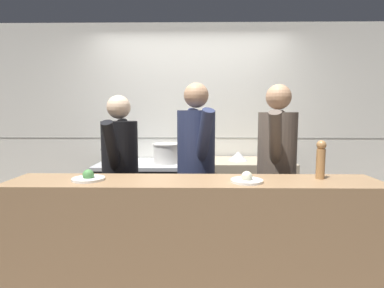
{
  "coord_description": "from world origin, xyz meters",
  "views": [
    {
      "loc": [
        0.06,
        -2.51,
        1.49
      ],
      "look_at": [
        0.01,
        0.63,
        1.15
      ],
      "focal_mm": 28.0,
      "sensor_mm": 36.0,
      "label": 1
    }
  ],
  "objects_px": {
    "pepper_mill": "(321,159)",
    "stock_pot": "(116,155)",
    "plated_dish_appetiser": "(247,179)",
    "chef_head_cook": "(120,173)",
    "sauce_pot": "(167,153)",
    "oven_range": "(145,199)",
    "mixing_bowl_steel": "(238,156)",
    "chef_line": "(276,168)",
    "plated_dish_main": "(88,177)",
    "chef_sous": "(196,166)"
  },
  "relations": [
    {
      "from": "mixing_bowl_steel",
      "to": "chef_line",
      "type": "relative_size",
      "value": 0.13
    },
    {
      "from": "plated_dish_appetiser",
      "to": "pepper_mill",
      "type": "xyz_separation_m",
      "value": [
        0.57,
        0.11,
        0.13
      ]
    },
    {
      "from": "chef_head_cook",
      "to": "plated_dish_main",
      "type": "bearing_deg",
      "value": -93.45
    },
    {
      "from": "plated_dish_appetiser",
      "to": "chef_sous",
      "type": "bearing_deg",
      "value": 117.12
    },
    {
      "from": "sauce_pot",
      "to": "pepper_mill",
      "type": "height_order",
      "value": "pepper_mill"
    },
    {
      "from": "mixing_bowl_steel",
      "to": "chef_line",
      "type": "bearing_deg",
      "value": -70.99
    },
    {
      "from": "plated_dish_appetiser",
      "to": "pepper_mill",
      "type": "bearing_deg",
      "value": 11.28
    },
    {
      "from": "plated_dish_appetiser",
      "to": "chef_head_cook",
      "type": "distance_m",
      "value": 1.26
    },
    {
      "from": "pepper_mill",
      "to": "oven_range",
      "type": "bearing_deg",
      "value": 140.27
    },
    {
      "from": "stock_pot",
      "to": "plated_dish_main",
      "type": "relative_size",
      "value": 1.52
    },
    {
      "from": "stock_pot",
      "to": "plated_dish_main",
      "type": "height_order",
      "value": "plated_dish_main"
    },
    {
      "from": "pepper_mill",
      "to": "plated_dish_main",
      "type": "bearing_deg",
      "value": -177.65
    },
    {
      "from": "mixing_bowl_steel",
      "to": "chef_head_cook",
      "type": "relative_size",
      "value": 0.14
    },
    {
      "from": "pepper_mill",
      "to": "stock_pot",
      "type": "bearing_deg",
      "value": 146.13
    },
    {
      "from": "plated_dish_appetiser",
      "to": "plated_dish_main",
      "type": "bearing_deg",
      "value": 177.9
    },
    {
      "from": "chef_head_cook",
      "to": "pepper_mill",
      "type": "bearing_deg",
      "value": -13.87
    },
    {
      "from": "plated_dish_main",
      "to": "plated_dish_appetiser",
      "type": "bearing_deg",
      "value": -2.1
    },
    {
      "from": "stock_pot",
      "to": "mixing_bowl_steel",
      "type": "height_order",
      "value": "stock_pot"
    },
    {
      "from": "stock_pot",
      "to": "chef_line",
      "type": "distance_m",
      "value": 1.84
    },
    {
      "from": "sauce_pot",
      "to": "plated_dish_appetiser",
      "type": "height_order",
      "value": "sauce_pot"
    },
    {
      "from": "stock_pot",
      "to": "mixing_bowl_steel",
      "type": "bearing_deg",
      "value": 0.8
    },
    {
      "from": "mixing_bowl_steel",
      "to": "pepper_mill",
      "type": "height_order",
      "value": "pepper_mill"
    },
    {
      "from": "chef_head_cook",
      "to": "chef_sous",
      "type": "bearing_deg",
      "value": 9.32
    },
    {
      "from": "sauce_pot",
      "to": "plated_dish_main",
      "type": "bearing_deg",
      "value": -108.75
    },
    {
      "from": "mixing_bowl_steel",
      "to": "stock_pot",
      "type": "bearing_deg",
      "value": -179.2
    },
    {
      "from": "plated_dish_main",
      "to": "sauce_pot",
      "type": "bearing_deg",
      "value": 71.25
    },
    {
      "from": "plated_dish_main",
      "to": "chef_sous",
      "type": "xyz_separation_m",
      "value": [
        0.79,
        0.67,
        -0.03
      ]
    },
    {
      "from": "mixing_bowl_steel",
      "to": "chef_sous",
      "type": "relative_size",
      "value": 0.13
    },
    {
      "from": "chef_head_cook",
      "to": "chef_line",
      "type": "height_order",
      "value": "chef_line"
    },
    {
      "from": "sauce_pot",
      "to": "plated_dish_main",
      "type": "distance_m",
      "value": 1.4
    },
    {
      "from": "stock_pot",
      "to": "chef_line",
      "type": "xyz_separation_m",
      "value": [
        1.69,
        -0.72,
        -0.01
      ]
    },
    {
      "from": "oven_range",
      "to": "sauce_pot",
      "type": "distance_m",
      "value": 0.63
    },
    {
      "from": "plated_dish_main",
      "to": "plated_dish_appetiser",
      "type": "height_order",
      "value": "plated_dish_main"
    },
    {
      "from": "oven_range",
      "to": "plated_dish_appetiser",
      "type": "distance_m",
      "value": 1.8
    },
    {
      "from": "stock_pot",
      "to": "sauce_pot",
      "type": "distance_m",
      "value": 0.6
    },
    {
      "from": "plated_dish_main",
      "to": "chef_head_cook",
      "type": "xyz_separation_m",
      "value": [
        0.08,
        0.6,
        -0.1
      ]
    },
    {
      "from": "sauce_pot",
      "to": "mixing_bowl_steel",
      "type": "height_order",
      "value": "sauce_pot"
    },
    {
      "from": "sauce_pot",
      "to": "chef_sous",
      "type": "bearing_deg",
      "value": -62.46
    },
    {
      "from": "oven_range",
      "to": "chef_head_cook",
      "type": "height_order",
      "value": "chef_head_cook"
    },
    {
      "from": "plated_dish_appetiser",
      "to": "chef_head_cook",
      "type": "xyz_separation_m",
      "value": [
        -1.07,
        0.65,
        -0.1
      ]
    },
    {
      "from": "oven_range",
      "to": "pepper_mill",
      "type": "xyz_separation_m",
      "value": [
        1.55,
        -1.29,
        0.7
      ]
    },
    {
      "from": "pepper_mill",
      "to": "chef_line",
      "type": "height_order",
      "value": "chef_line"
    },
    {
      "from": "stock_pot",
      "to": "pepper_mill",
      "type": "height_order",
      "value": "pepper_mill"
    },
    {
      "from": "plated_dish_main",
      "to": "pepper_mill",
      "type": "xyz_separation_m",
      "value": [
        1.72,
        0.07,
        0.13
      ]
    },
    {
      "from": "chef_line",
      "to": "pepper_mill",
      "type": "bearing_deg",
      "value": -51.99
    },
    {
      "from": "stock_pot",
      "to": "plated_dish_appetiser",
      "type": "height_order",
      "value": "plated_dish_appetiser"
    },
    {
      "from": "plated_dish_main",
      "to": "mixing_bowl_steel",
      "type": "bearing_deg",
      "value": 46.35
    },
    {
      "from": "mixing_bowl_steel",
      "to": "chef_head_cook",
      "type": "bearing_deg",
      "value": -148.33
    },
    {
      "from": "plated_dish_appetiser",
      "to": "chef_line",
      "type": "xyz_separation_m",
      "value": [
        0.38,
        0.65,
        -0.04
      ]
    },
    {
      "from": "plated_dish_main",
      "to": "chef_head_cook",
      "type": "distance_m",
      "value": 0.62
    }
  ]
}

